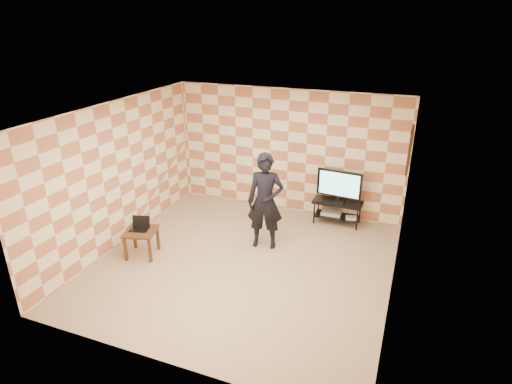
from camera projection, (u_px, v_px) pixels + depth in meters
floor at (244, 264)px, 7.58m from camera, size 5.00×5.00×0.00m
wall_back at (288, 152)px, 9.21m from camera, size 5.00×0.02×2.70m
wall_front at (158, 273)px, 4.91m from camera, size 5.00×0.02×2.70m
wall_left at (118, 175)px, 7.89m from camera, size 0.02×5.00×2.70m
wall_right at (401, 218)px, 6.22m from camera, size 0.02×5.00×2.70m
ceiling at (242, 113)px, 6.54m from camera, size 5.00×5.00×0.02m
wall_art at (410, 149)px, 7.33m from camera, size 0.04×0.72×0.72m
tv_stand at (337, 207)px, 8.92m from camera, size 1.01×0.46×0.50m
tv at (339, 185)px, 8.72m from camera, size 0.93×0.20×0.67m
dvd_player at (331, 213)px, 9.05m from camera, size 0.42×0.31×0.07m
game_console at (351, 218)px, 8.84m from camera, size 0.24×0.20×0.05m
side_table at (141, 235)px, 7.72m from camera, size 0.66×0.66×0.50m
laptop at (140, 226)px, 7.74m from camera, size 0.38×0.33×0.22m
person at (265, 202)px, 7.84m from camera, size 0.74×0.56×1.83m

